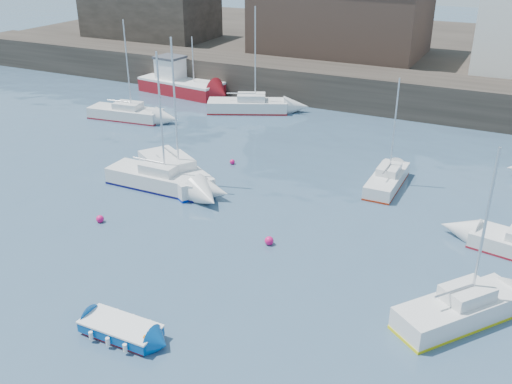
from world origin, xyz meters
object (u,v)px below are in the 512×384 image
at_px(sailboat_c, 460,309).
at_px(buoy_far, 232,164).
at_px(sailboat_a, 157,178).
at_px(buoy_near, 100,222).
at_px(buoy_mid, 269,244).
at_px(sailboat_f, 387,179).
at_px(sailboat_h, 248,105).
at_px(sailboat_e, 126,113).
at_px(sailboat_b, 175,171).
at_px(blue_dinghy, 121,329).
at_px(fishing_boat, 179,82).

height_order(sailboat_c, buoy_far, sailboat_c).
distance_m(sailboat_a, buoy_near, 5.10).
height_order(sailboat_a, buoy_near, sailboat_a).
xyz_separation_m(buoy_mid, buoy_far, (-6.60, 8.42, 0.00)).
bearing_deg(sailboat_f, sailboat_h, 145.36).
distance_m(sailboat_c, sailboat_h, 29.47).
distance_m(sailboat_c, sailboat_e, 32.03).
distance_m(sailboat_a, buoy_mid, 9.45).
bearing_deg(buoy_far, sailboat_b, -117.29).
bearing_deg(blue_dinghy, sailboat_h, 107.53).
xyz_separation_m(sailboat_e, buoy_far, (12.32, -4.72, -0.51)).
xyz_separation_m(sailboat_e, sailboat_f, (22.33, -3.77, -0.06)).
bearing_deg(blue_dinghy, sailboat_f, 73.04).
height_order(fishing_boat, buoy_near, fishing_boat).
distance_m(sailboat_a, sailboat_b, 1.44).
distance_m(blue_dinghy, buoy_far, 17.76).
bearing_deg(sailboat_a, buoy_near, -91.46).
relative_size(fishing_boat, buoy_mid, 18.92).
height_order(sailboat_h, buoy_mid, sailboat_h).
relative_size(sailboat_b, buoy_mid, 19.59).
bearing_deg(sailboat_b, sailboat_a, -102.42).
bearing_deg(sailboat_b, buoy_near, -93.88).
bearing_deg(sailboat_h, buoy_near, -84.61).
height_order(sailboat_b, sailboat_e, sailboat_b).
height_order(buoy_near, buoy_far, buoy_near).
bearing_deg(buoy_far, buoy_near, -103.11).
bearing_deg(buoy_near, fishing_boat, 113.90).
relative_size(buoy_near, buoy_far, 1.19).
xyz_separation_m(blue_dinghy, sailboat_a, (-6.74, 12.00, 0.24)).
bearing_deg(fishing_boat, blue_dinghy, -60.43).
distance_m(sailboat_c, sailboat_f, 12.89).
xyz_separation_m(blue_dinghy, buoy_mid, (2.11, 8.76, -0.33)).
xyz_separation_m(sailboat_f, buoy_mid, (-3.41, -9.37, -0.46)).
bearing_deg(buoy_far, fishing_boat, 133.83).
distance_m(sailboat_h, buoy_near, 21.24).
xyz_separation_m(sailboat_f, buoy_near, (-12.40, -11.19, -0.46)).
xyz_separation_m(sailboat_c, sailboat_f, (-5.82, 11.50, -0.10)).
height_order(sailboat_a, buoy_far, sailboat_a).
bearing_deg(buoy_mid, blue_dinghy, -103.56).
distance_m(blue_dinghy, fishing_boat, 35.17).
xyz_separation_m(sailboat_f, buoy_far, (-10.01, -0.95, -0.46)).
height_order(sailboat_b, sailboat_h, sailboat_b).
distance_m(sailboat_b, buoy_near, 6.51).
height_order(fishing_boat, sailboat_b, sailboat_b).
relative_size(sailboat_b, sailboat_e, 1.11).
relative_size(sailboat_c, sailboat_h, 0.84).
relative_size(sailboat_a, buoy_mid, 18.21).
bearing_deg(buoy_mid, sailboat_h, 119.62).
relative_size(blue_dinghy, sailboat_c, 0.43).
height_order(sailboat_h, buoy_far, sailboat_h).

